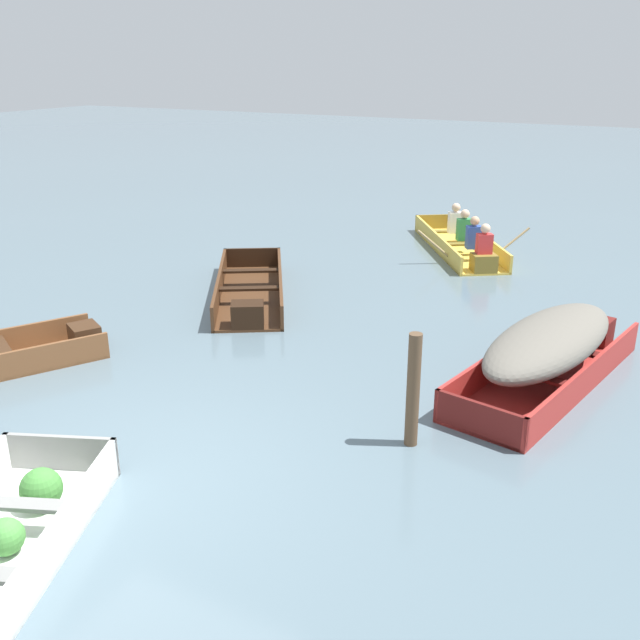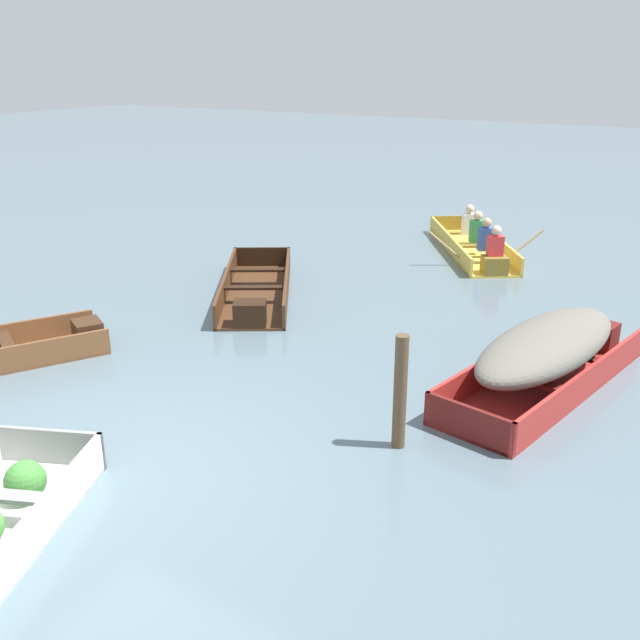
# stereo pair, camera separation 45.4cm
# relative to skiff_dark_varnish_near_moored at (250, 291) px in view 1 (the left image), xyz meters

# --- Properties ---
(ground_plane) EXTENTS (80.00, 80.00, 0.00)m
(ground_plane) POSITION_rel_skiff_dark_varnish_near_moored_xyz_m (1.89, -5.07, -0.14)
(ground_plane) COLOR slate
(skiff_dark_varnish_near_moored) EXTENTS (2.66, 3.42, 0.40)m
(skiff_dark_varnish_near_moored) POSITION_rel_skiff_dark_varnish_near_moored_xyz_m (0.00, 0.00, 0.00)
(skiff_dark_varnish_near_moored) COLOR #4C2D19
(skiff_dark_varnish_near_moored) RESTS_ON ground
(skiff_red_mid_moored) EXTENTS (1.78, 3.70, 0.82)m
(skiff_red_mid_moored) POSITION_rel_skiff_dark_varnish_near_moored_xyz_m (4.99, -0.97, 0.34)
(skiff_red_mid_moored) COLOR #AD2D28
(skiff_red_mid_moored) RESTS_ON ground
(rowboat_yellow_with_crew) EXTENTS (2.90, 3.62, 0.92)m
(rowboat_yellow_with_crew) POSITION_rel_skiff_dark_varnish_near_moored_xyz_m (2.25, 4.45, 0.09)
(rowboat_yellow_with_crew) COLOR #E5BC47
(rowboat_yellow_with_crew) RESTS_ON ground
(mooring_post) EXTENTS (0.14, 0.14, 1.24)m
(mooring_post) POSITION_rel_skiff_dark_varnish_near_moored_xyz_m (4.04, -3.18, 0.48)
(mooring_post) COLOR brown
(mooring_post) RESTS_ON ground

